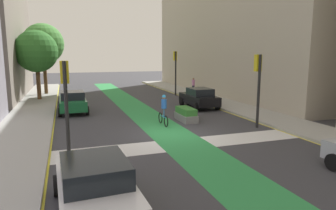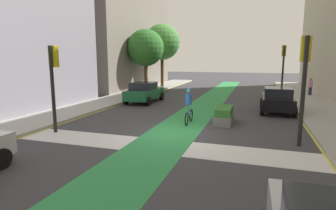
% 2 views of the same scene
% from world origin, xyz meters
% --- Properties ---
extents(ground_plane, '(120.00, 120.00, 0.00)m').
position_xyz_m(ground_plane, '(0.00, 0.00, 0.00)').
color(ground_plane, '#38383D').
extents(bike_lane_paint, '(2.40, 60.00, 0.01)m').
position_xyz_m(bike_lane_paint, '(0.01, 0.00, 0.00)').
color(bike_lane_paint, '#2D8C47').
rests_on(bike_lane_paint, ground_plane).
extents(crosswalk_band, '(12.00, 1.80, 0.01)m').
position_xyz_m(crosswalk_band, '(0.00, -2.00, 0.00)').
color(crosswalk_band, silver).
rests_on(crosswalk_band, ground_plane).
extents(sidewalk_left, '(3.00, 60.00, 0.15)m').
position_xyz_m(sidewalk_left, '(-7.50, 0.00, 0.07)').
color(sidewalk_left, '#9E9E99').
rests_on(sidewalk_left, ground_plane).
extents(curb_stripe_left, '(0.16, 60.00, 0.01)m').
position_xyz_m(curb_stripe_left, '(-6.00, 0.00, 0.01)').
color(curb_stripe_left, yellow).
rests_on(curb_stripe_left, ground_plane).
extents(curb_stripe_right, '(0.16, 60.00, 0.01)m').
position_xyz_m(curb_stripe_right, '(6.00, 0.00, 0.01)').
color(curb_stripe_right, yellow).
rests_on(curb_stripe_right, ground_plane).
extents(traffic_signal_near_right, '(0.35, 0.52, 4.19)m').
position_xyz_m(traffic_signal_near_right, '(5.25, -0.17, 2.94)').
color(traffic_signal_near_right, black).
rests_on(traffic_signal_near_right, ground_plane).
extents(traffic_signal_near_left, '(0.35, 0.52, 3.93)m').
position_xyz_m(traffic_signal_near_left, '(-5.19, -1.40, 2.76)').
color(traffic_signal_near_left, black).
rests_on(traffic_signal_near_left, ground_plane).
extents(traffic_signal_far_right, '(0.35, 0.52, 4.52)m').
position_xyz_m(traffic_signal_far_right, '(5.69, 14.62, 3.16)').
color(traffic_signal_far_right, black).
rests_on(traffic_signal_far_right, ground_plane).
extents(car_green_left_far, '(2.04, 4.21, 1.57)m').
position_xyz_m(car_green_left_far, '(-4.73, 8.02, 0.80)').
color(car_green_left_far, '#196033').
rests_on(car_green_left_far, ground_plane).
extents(car_black_right_far, '(2.03, 4.21, 1.57)m').
position_xyz_m(car_black_right_far, '(4.86, 6.90, 0.80)').
color(car_black_right_far, black).
rests_on(car_black_right_far, ground_plane).
extents(cyclist_in_lane, '(0.32, 1.73, 1.86)m').
position_xyz_m(cyclist_in_lane, '(0.27, 1.97, 0.97)').
color(cyclist_in_lane, black).
rests_on(cyclist_in_lane, ground_plane).
extents(pedestrian_sidewalk_right_a, '(0.34, 0.34, 1.53)m').
position_xyz_m(pedestrian_sidewalk_right_a, '(8.15, 15.53, 0.92)').
color(pedestrian_sidewalk_right_a, '#262638').
rests_on(pedestrian_sidewalk_right_a, sidewalk_right).
extents(street_tree_near, '(3.76, 3.76, 6.22)m').
position_xyz_m(street_tree_near, '(-7.47, 15.00, 4.46)').
color(street_tree_near, brown).
rests_on(street_tree_near, sidewalk_left).
extents(street_tree_far, '(4.11, 4.11, 7.20)m').
position_xyz_m(street_tree_far, '(-7.09, 19.10, 5.27)').
color(street_tree_far, brown).
rests_on(street_tree_far, sidewalk_left).
extents(median_planter, '(0.87, 2.03, 0.85)m').
position_xyz_m(median_planter, '(2.01, 2.69, 0.40)').
color(median_planter, slate).
rests_on(median_planter, ground_plane).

